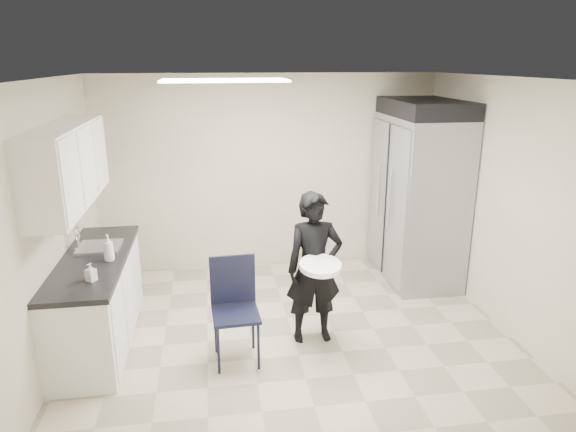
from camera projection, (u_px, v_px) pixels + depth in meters
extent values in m
plane|color=#B9A791|center=(292.00, 335.00, 5.37)|extent=(4.50, 4.50, 0.00)
plane|color=silver|center=(293.00, 78.00, 4.61)|extent=(4.50, 4.50, 0.00)
plane|color=beige|center=(269.00, 173.00, 6.88)|extent=(4.50, 0.00, 4.50)
plane|color=beige|center=(49.00, 227.00, 4.66)|extent=(0.00, 4.00, 4.00)
plane|color=beige|center=(507.00, 207.00, 5.31)|extent=(0.00, 4.00, 4.00)
cube|color=white|center=(224.00, 80.00, 4.91)|extent=(1.20, 0.60, 0.02)
cube|color=silver|center=(98.00, 302.00, 5.15)|extent=(0.60, 1.90, 0.86)
cube|color=black|center=(93.00, 260.00, 5.02)|extent=(0.64, 1.95, 0.05)
cube|color=gray|center=(100.00, 252.00, 5.26)|extent=(0.42, 0.40, 0.14)
cylinder|color=silver|center=(78.00, 239.00, 5.19)|extent=(0.02, 0.02, 0.24)
cube|color=silver|center=(67.00, 166.00, 4.72)|extent=(0.35, 1.80, 0.75)
cube|color=black|center=(89.00, 164.00, 5.86)|extent=(0.22, 0.30, 0.35)
cube|color=yellow|center=(54.00, 232.00, 4.78)|extent=(0.00, 0.12, 0.07)
cube|color=yellow|center=(60.00, 229.00, 4.98)|extent=(0.00, 0.12, 0.07)
cube|color=gray|center=(418.00, 200.00, 6.53)|extent=(0.80, 1.35, 2.10)
cube|color=black|center=(425.00, 108.00, 6.19)|extent=(0.80, 1.35, 0.20)
cube|color=black|center=(236.00, 315.00, 4.78)|extent=(0.45, 0.45, 0.97)
imported|color=black|center=(314.00, 268.00, 5.10)|extent=(0.58, 0.39, 1.55)
cylinder|color=white|center=(320.00, 266.00, 4.82)|extent=(0.41, 0.41, 0.05)
imported|color=silver|center=(108.00, 248.00, 4.89)|extent=(0.13, 0.13, 0.26)
imported|color=#AFAEBB|center=(91.00, 272.00, 4.46)|extent=(0.10, 0.10, 0.16)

